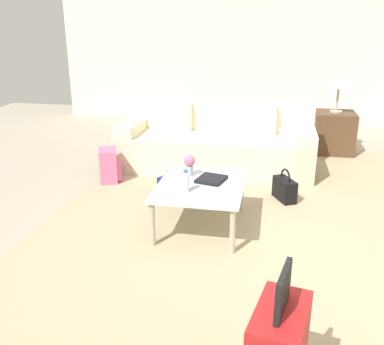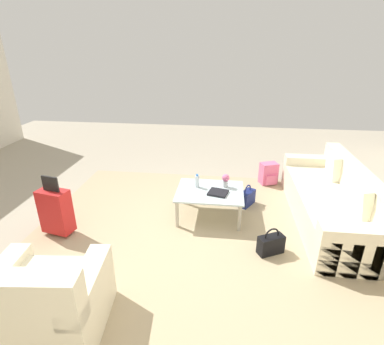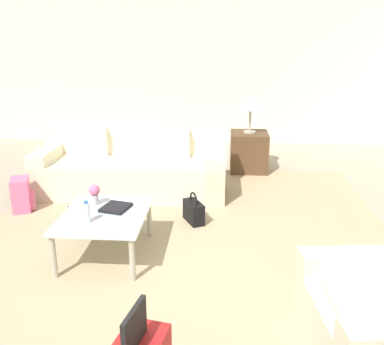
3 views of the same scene
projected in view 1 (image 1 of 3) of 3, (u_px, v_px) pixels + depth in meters
ground_plane at (251, 253)px, 3.59m from camera, size 12.00×12.00×0.00m
wall_left at (272, 38)px, 7.76m from camera, size 0.12×8.00×3.10m
area_rug at (276, 223)px, 4.11m from camera, size 5.20×4.40×0.01m
couch at (216, 146)px, 5.63m from camera, size 0.89×2.47×0.84m
coffee_table at (201, 190)px, 3.92m from camera, size 0.97×0.79×0.43m
water_bottle at (186, 182)px, 3.71m from camera, size 0.06×0.06×0.20m
coffee_table_book at (211, 179)px, 4.00m from camera, size 0.31×0.29×0.03m
flower_vase at (189, 163)px, 4.10m from camera, size 0.11×0.11×0.21m
side_table at (334, 132)px, 6.27m from camera, size 0.56×0.56×0.60m
table_lamp at (339, 82)px, 6.03m from camera, size 0.38×0.38×0.54m
handbag_black at (285, 189)px, 4.61m from camera, size 0.35×0.27×0.36m
handbag_navy at (172, 189)px, 4.61m from camera, size 0.28×0.35×0.36m
backpack_pink at (109, 166)px, 5.14m from camera, size 0.35×0.33×0.40m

